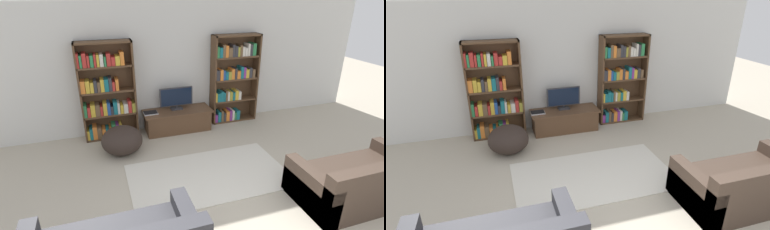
# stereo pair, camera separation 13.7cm
# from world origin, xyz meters

# --- Properties ---
(wall_back) EXTENTS (8.80, 0.06, 2.60)m
(wall_back) POSITION_xyz_m (0.00, 4.23, 1.30)
(wall_back) COLOR silver
(wall_back) RESTS_ON ground_plane
(bookshelf_left) EXTENTS (1.04, 0.30, 1.91)m
(bookshelf_left) POSITION_xyz_m (-1.41, 4.05, 0.92)
(bookshelf_left) COLOR #513823
(bookshelf_left) RESTS_ON ground_plane
(bookshelf_right) EXTENTS (1.04, 0.30, 1.91)m
(bookshelf_right) POSITION_xyz_m (1.26, 4.05, 0.96)
(bookshelf_right) COLOR #513823
(bookshelf_right) RESTS_ON ground_plane
(tv_stand) EXTENTS (1.42, 0.54, 0.45)m
(tv_stand) POSITION_xyz_m (-0.03, 3.90, 0.23)
(tv_stand) COLOR brown
(tv_stand) RESTS_ON ground_plane
(television) EXTENTS (0.69, 0.16, 0.47)m
(television) POSITION_xyz_m (-0.03, 3.97, 0.70)
(television) COLOR #2D2D33
(television) RESTS_ON tv_stand
(laptop) EXTENTS (0.28, 0.21, 0.03)m
(laptop) POSITION_xyz_m (-0.60, 3.90, 0.46)
(laptop) COLOR #B7B7BC
(laptop) RESTS_ON tv_stand
(area_rug) EXTENTS (2.54, 1.42, 0.02)m
(area_rug) POSITION_xyz_m (-0.02, 2.11, 0.01)
(area_rug) COLOR beige
(area_rug) RESTS_ON ground_plane
(couch_right_sofa) EXTENTS (1.78, 0.97, 0.76)m
(couch_right_sofa) POSITION_xyz_m (1.79, 0.94, 0.26)
(couch_right_sofa) COLOR #423328
(couch_right_sofa) RESTS_ON ground_plane
(beanbag_ottoman) EXTENTS (0.73, 0.73, 0.51)m
(beanbag_ottoman) POSITION_xyz_m (-1.25, 3.29, 0.25)
(beanbag_ottoman) COLOR #2D231E
(beanbag_ottoman) RESTS_ON ground_plane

